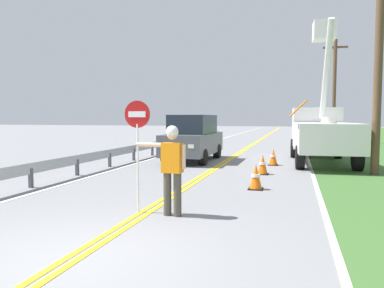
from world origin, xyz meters
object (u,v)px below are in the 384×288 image
(flagger_worker, at_px, (172,164))
(traffic_cone_mid, at_px, (263,165))
(stop_sign_paddle, at_px, (137,131))
(utility_bucket_truck, at_px, (321,130))
(utility_pole_mid, at_px, (334,89))
(oncoming_suv_nearest, at_px, (193,138))
(utility_pole_near, at_px, (379,56))
(traffic_cone_tail, at_px, (273,157))
(traffic_cone_lead, at_px, (256,177))

(flagger_worker, height_order, traffic_cone_mid, flagger_worker)
(stop_sign_paddle, distance_m, utility_bucket_truck, 11.03)
(utility_pole_mid, bearing_deg, utility_bucket_truck, -97.61)
(oncoming_suv_nearest, bearing_deg, utility_pole_mid, 62.47)
(traffic_cone_mid, bearing_deg, oncoming_suv_nearest, 136.70)
(stop_sign_paddle, xyz_separation_m, utility_bucket_truck, (4.23, 10.18, -0.27))
(stop_sign_paddle, xyz_separation_m, utility_pole_near, (5.83, 6.96, 2.39))
(flagger_worker, height_order, stop_sign_paddle, stop_sign_paddle)
(flagger_worker, bearing_deg, stop_sign_paddle, 175.88)
(utility_pole_near, bearing_deg, traffic_cone_tail, 156.29)
(traffic_cone_lead, xyz_separation_m, traffic_cone_tail, (0.17, 5.37, 0.00))
(flagger_worker, bearing_deg, utility_pole_near, 54.16)
(utility_pole_near, distance_m, traffic_cone_mid, 5.42)
(traffic_cone_mid, relative_size, traffic_cone_tail, 1.00)
(traffic_cone_lead, xyz_separation_m, traffic_cone_mid, (-0.05, 2.77, 0.00))
(flagger_worker, xyz_separation_m, traffic_cone_lead, (1.35, 3.21, -0.71))
(utility_pole_near, height_order, traffic_cone_lead, utility_pole_near)
(traffic_cone_lead, distance_m, traffic_cone_mid, 2.77)
(traffic_cone_tail, bearing_deg, utility_pole_mid, 75.91)
(utility_bucket_truck, height_order, traffic_cone_tail, utility_bucket_truck)
(oncoming_suv_nearest, xyz_separation_m, traffic_cone_tail, (3.64, -0.62, -0.72))
(traffic_cone_lead, bearing_deg, utility_pole_mid, 79.12)
(stop_sign_paddle, xyz_separation_m, oncoming_suv_nearest, (-1.35, 9.14, -0.65))
(utility_pole_mid, height_order, traffic_cone_lead, utility_pole_mid)
(traffic_cone_lead, bearing_deg, oncoming_suv_nearest, 120.07)
(utility_pole_near, bearing_deg, utility_pole_mid, 89.54)
(utility_pole_mid, distance_m, traffic_cone_lead, 20.74)
(flagger_worker, relative_size, utility_bucket_truck, 0.26)
(utility_bucket_truck, height_order, utility_pole_mid, utility_pole_mid)
(utility_pole_mid, xyz_separation_m, traffic_cone_mid, (-3.89, -17.26, -3.80))
(stop_sign_paddle, bearing_deg, traffic_cone_mid, 70.73)
(utility_bucket_truck, relative_size, traffic_cone_mid, 9.88)
(stop_sign_paddle, height_order, oncoming_suv_nearest, stop_sign_paddle)
(utility_bucket_truck, xyz_separation_m, utility_pole_near, (1.60, -3.22, 2.66))
(traffic_cone_mid, bearing_deg, traffic_cone_lead, -89.04)
(utility_pole_near, distance_m, utility_pole_mid, 16.22)
(utility_pole_near, height_order, traffic_cone_tail, utility_pole_near)
(traffic_cone_lead, bearing_deg, traffic_cone_mid, 90.96)
(utility_bucket_truck, height_order, utility_pole_near, utility_pole_near)
(utility_pole_near, bearing_deg, traffic_cone_mid, -164.53)
(flagger_worker, height_order, oncoming_suv_nearest, oncoming_suv_nearest)
(utility_bucket_truck, distance_m, traffic_cone_lead, 7.42)
(traffic_cone_mid, bearing_deg, flagger_worker, -102.29)
(traffic_cone_mid, bearing_deg, utility_pole_near, 15.47)
(utility_bucket_truck, xyz_separation_m, traffic_cone_mid, (-2.16, -4.26, -1.10))
(oncoming_suv_nearest, bearing_deg, flagger_worker, -77.01)
(utility_pole_mid, bearing_deg, oncoming_suv_nearest, -117.53)
(utility_bucket_truck, distance_m, oncoming_suv_nearest, 5.69)
(stop_sign_paddle, xyz_separation_m, traffic_cone_lead, (2.11, 3.15, -1.37))
(utility_pole_near, bearing_deg, flagger_worker, -125.84)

